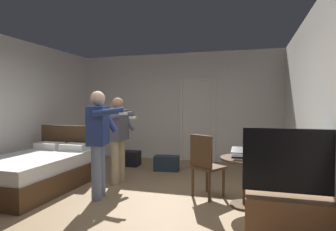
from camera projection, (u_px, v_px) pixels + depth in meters
ground_plane at (123, 200)px, 4.29m from camera, size 7.11×7.11×0.00m
wall_back at (177, 107)px, 7.39m from camera, size 5.52×0.12×2.77m
wall_right at (322, 110)px, 3.48m from camera, size 0.12×6.70×2.77m
doorway_frame at (197, 113)px, 7.16m from camera, size 0.93×0.08×2.13m
bed at (38, 170)px, 4.92m from camera, size 1.35×2.08×1.02m
tv_flatscreen at (299, 213)px, 2.84m from camera, size 1.12×0.40×1.22m
side_table at (246, 173)px, 4.01m from camera, size 0.71×0.71×0.70m
laptop at (243, 154)px, 3.97m from camera, size 0.33×0.34×0.16m
bottle_on_table at (256, 151)px, 3.88m from camera, size 0.06×0.06×0.28m
wooden_chair at (205, 163)px, 4.37m from camera, size 0.58×0.58×0.99m
person_blue_shirt at (99, 137)px, 4.35m from camera, size 0.73×0.58×1.66m
person_striped_shirt at (118, 134)px, 5.18m from camera, size 0.60×0.58×1.58m
suitcase_dark at (167, 163)px, 6.17m from camera, size 0.57×0.34×0.32m
suitcase_small at (128, 158)px, 6.68m from camera, size 0.57×0.38×0.34m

